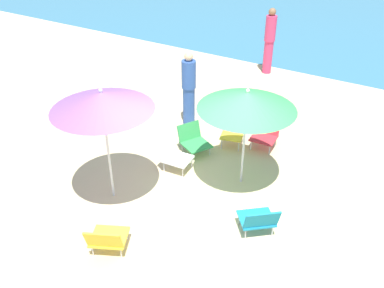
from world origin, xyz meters
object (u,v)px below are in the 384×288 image
Objects in this scene: umbrella_purple at (102,101)px; person_a at (189,89)px; beach_chair_a at (193,139)px; beach_chair_d at (233,129)px; beach_chair_b at (259,219)px; person_b at (269,41)px; beach_chair_f at (266,133)px; beach_chair_e at (173,155)px; beach_chair_c at (107,239)px; umbrella_green at (247,101)px.

umbrella_purple reaches higher than person_a.
person_a is (-0.68, 0.93, 0.59)m from beach_chair_a.
beach_chair_a is 0.89m from beach_chair_d.
person_a is (-1.24, 0.25, 0.50)m from beach_chair_d.
person_a is at bearing 8.15° from beach_chair_b.
beach_chair_f is at bearing 76.50° from person_b.
beach_chair_f is at bearing 66.06° from beach_chair_a.
beach_chair_e is 1.03× the size of beach_chair_f.
beach_chair_e is (-0.39, 2.32, 0.02)m from beach_chair_c.
beach_chair_d is at bearing 77.47° from beach_chair_a.
person_a is at bearing 94.82° from umbrella_purple.
umbrella_purple is 2.73× the size of beach_chair_b.
beach_chair_f is (0.61, 0.27, -0.04)m from beach_chair_d.
beach_chair_c is at bearing -109.28° from umbrella_green.
person_a is (-1.07, 3.98, 0.57)m from beach_chair_c.
umbrella_purple reaches higher than beach_chair_e.
person_a reaches higher than beach_chair_c.
beach_chair_d is at bearing 123.40° from umbrella_green.
beach_chair_f is 0.36× the size of person_a.
beach_chair_e is 5.53m from person_b.
beach_chair_b is 1.04× the size of beach_chair_c.
umbrella_green is 1.90m from beach_chair_e.
beach_chair_a is at bearing -19.13° from beach_chair_c.
umbrella_purple reaches higher than beach_chair_d.
beach_chair_d reaches higher than beach_chair_f.
beach_chair_c is at bearing -85.09° from beach_chair_e.
beach_chair_a is (-1.30, 0.44, -1.38)m from umbrella_green.
umbrella_purple is at bearing -151.06° from person_a.
beach_chair_d is 1.36m from person_a.
person_a is 3.83m from person_b.
beach_chair_e is (0.43, 1.25, -1.54)m from umbrella_purple.
beach_chair_c is (-0.91, -2.61, -1.37)m from umbrella_green.
umbrella_purple is 3.08m from person_a.
person_a is (-0.67, 1.66, 0.55)m from beach_chair_e.
umbrella_green reaches higher than beach_chair_b.
umbrella_purple is at bearing -113.74° from beach_chair_e.
beach_chair_c is at bearing -18.32° from beach_chair_d.
beach_chair_b is at bearing -107.34° from person_a.
beach_chair_b is 0.44× the size of person_a.
beach_chair_b is at bearing -8.87° from beach_chair_a.
umbrella_purple is 1.21× the size of person_a.
umbrella_purple is 3.01× the size of beach_chair_d.
beach_chair_d is (1.00, 2.66, -1.49)m from umbrella_purple.
beach_chair_e is at bearing -16.71° from beach_chair_c.
beach_chair_a is 0.41× the size of person_b.
person_a is 0.92× the size of person_b.
beach_chair_f is (-0.12, 1.39, -1.34)m from umbrella_green.
beach_chair_f is (1.18, 0.95, 0.05)m from beach_chair_a.
umbrella_green reaches higher than beach_chair_e.
beach_chair_e is (-1.31, -0.29, -1.35)m from umbrella_green.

